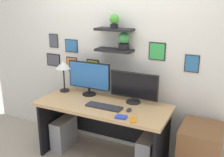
{
  "coord_description": "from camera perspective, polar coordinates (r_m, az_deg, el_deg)",
  "views": [
    {
      "loc": [
        1.4,
        -2.63,
        1.99
      ],
      "look_at": [
        0.1,
        0.05,
        1.07
      ],
      "focal_mm": 42.58,
      "sensor_mm": 36.0,
      "label": 1
    }
  ],
  "objects": [
    {
      "name": "desk",
      "position": [
        3.36,
        -1.52,
        -8.5
      ],
      "size": [
        1.63,
        0.68,
        0.75
      ],
      "color": "tan",
      "rests_on": "ground"
    },
    {
      "name": "scissors_tray",
      "position": [
        2.87,
        1.96,
        -8.25
      ],
      "size": [
        0.13,
        0.09,
        0.02
      ],
      "primitive_type": "cube",
      "rotation": [
        0.0,
        0.0,
        0.07
      ],
      "color": "blue",
      "rests_on": "desk"
    },
    {
      "name": "monitor_right",
      "position": [
        3.22,
        4.71,
        -1.82
      ],
      "size": [
        0.61,
        0.18,
        0.38
      ],
      "color": "black",
      "rests_on": "desk"
    },
    {
      "name": "desk_lamp",
      "position": [
        3.62,
        -10.4,
        2.46
      ],
      "size": [
        0.21,
        0.21,
        0.42
      ],
      "color": "black",
      "rests_on": "desk"
    },
    {
      "name": "computer_tower_right",
      "position": [
        3.34,
        7.63,
        -15.39
      ],
      "size": [
        0.18,
        0.4,
        0.41
      ],
      "primitive_type": "cube",
      "color": "#99999E",
      "rests_on": "ground"
    },
    {
      "name": "back_wall_assembly",
      "position": [
        3.43,
        1.28,
        6.39
      ],
      "size": [
        4.4,
        0.24,
        2.7
      ],
      "color": "silver",
      "rests_on": "ground"
    },
    {
      "name": "cell_phone",
      "position": [
        2.83,
        4.58,
        -8.84
      ],
      "size": [
        0.12,
        0.16,
        0.01
      ],
      "primitive_type": "cube",
      "rotation": [
        0.0,
        0.0,
        0.37
      ],
      "color": "orange",
      "rests_on": "desk"
    },
    {
      "name": "keyboard",
      "position": [
        3.13,
        -1.75,
        -6.04
      ],
      "size": [
        0.44,
        0.14,
        0.02
      ],
      "primitive_type": "cube",
      "color": "#2D2D33",
      "rests_on": "desk"
    },
    {
      "name": "monitor_left",
      "position": [
        3.47,
        -4.94,
        0.3
      ],
      "size": [
        0.6,
        0.18,
        0.44
      ],
      "color": "black",
      "rests_on": "desk"
    },
    {
      "name": "computer_mouse",
      "position": [
        3.04,
        3.66,
        -6.72
      ],
      "size": [
        0.06,
        0.09,
        0.03
      ],
      "primitive_type": "ellipsoid",
      "color": "#2D2D33",
      "rests_on": "desk"
    },
    {
      "name": "computer_tower_left",
      "position": [
        3.78,
        -10.26,
        -11.43
      ],
      "size": [
        0.18,
        0.4,
        0.41
      ],
      "primitive_type": "cube",
      "color": "#99999E",
      "rests_on": "ground"
    },
    {
      "name": "drawer_cabinet",
      "position": [
        3.23,
        18.26,
        -14.97
      ],
      "size": [
        0.44,
        0.5,
        0.64
      ],
      "primitive_type": "cube",
      "color": "brown",
      "rests_on": "ground"
    }
  ]
}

